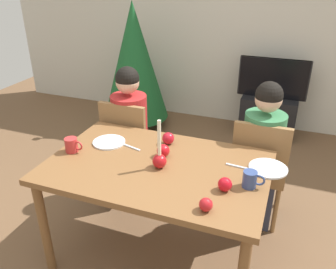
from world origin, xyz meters
TOP-DOWN VIEW (x-y plane):
  - ground_plane at (0.00, 0.00)m, footprint 7.68×7.68m
  - back_wall at (0.00, 2.60)m, footprint 6.40×0.10m
  - dining_table at (0.00, 0.00)m, footprint 1.40×0.90m
  - chair_left at (-0.51, 0.61)m, footprint 0.40×0.40m
  - chair_right at (0.59, 0.61)m, footprint 0.40×0.40m
  - person_left_child at (-0.51, 0.64)m, footprint 0.30×0.30m
  - person_right_child at (0.59, 0.64)m, footprint 0.30×0.30m
  - tv_stand at (0.51, 2.30)m, footprint 0.64×0.40m
  - tv at (0.51, 2.30)m, footprint 0.79×0.05m
  - christmas_tree at (-1.10, 1.96)m, footprint 0.80×0.80m
  - candle_centerpiece at (0.03, -0.03)m, footprint 0.09×0.09m
  - plate_left at (-0.43, 0.15)m, footprint 0.23×0.23m
  - plate_right at (0.67, 0.19)m, footprint 0.24×0.24m
  - mug_left at (-0.60, -0.05)m, footprint 0.13×0.09m
  - mug_right at (0.59, -0.04)m, footprint 0.13×0.08m
  - fork_left at (-0.26, 0.15)m, footprint 0.18×0.06m
  - fork_right at (0.50, 0.15)m, footprint 0.18×0.03m
  - apple_near_candle at (0.41, -0.33)m, footprint 0.07×0.07m
  - apple_by_left_plate at (-0.03, 0.29)m, footprint 0.09×0.09m
  - apple_by_right_mug at (-0.00, 0.11)m, footprint 0.09×0.09m
  - apple_far_edge at (0.46, -0.13)m, footprint 0.08×0.08m

SIDE VIEW (x-z plane):
  - ground_plane at x=0.00m, z-range 0.00..0.00m
  - tv_stand at x=0.51m, z-range 0.00..0.48m
  - chair_left at x=-0.51m, z-range 0.06..0.96m
  - chair_right at x=0.59m, z-range 0.06..0.96m
  - person_left_child at x=-0.51m, z-range -0.02..1.16m
  - person_right_child at x=0.59m, z-range -0.02..1.16m
  - dining_table at x=0.00m, z-range 0.29..1.04m
  - tv at x=0.51m, z-range 0.48..0.94m
  - fork_left at x=-0.26m, z-range 0.75..0.76m
  - fork_right at x=0.50m, z-range 0.75..0.76m
  - plate_left at x=-0.43m, z-range 0.75..0.76m
  - plate_right at x=0.67m, z-range 0.75..0.76m
  - apple_near_candle at x=0.41m, z-range 0.75..0.82m
  - apple_far_edge at x=0.46m, z-range 0.75..0.83m
  - apple_by_right_mug at x=0.00m, z-range 0.75..0.84m
  - apple_by_left_plate at x=-0.03m, z-range 0.75..0.84m
  - mug_left at x=-0.60m, z-range 0.75..0.85m
  - mug_right at x=0.59m, z-range 0.75..0.85m
  - candle_centerpiece at x=0.03m, z-range 0.66..0.98m
  - christmas_tree at x=-1.10m, z-range 0.03..1.65m
  - back_wall at x=0.00m, z-range 0.00..2.60m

